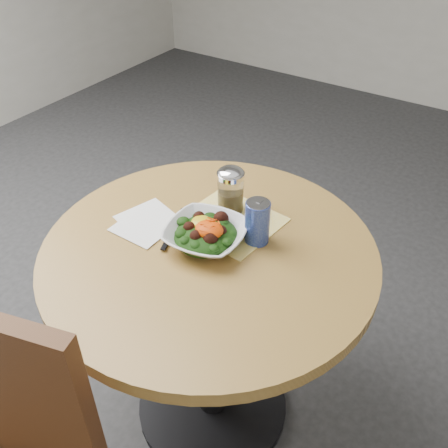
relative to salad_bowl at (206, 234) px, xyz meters
name	(u,v)px	position (x,y,z in m)	size (l,w,h in m)	color
ground	(213,406)	(0.02, -0.01, -0.78)	(6.00, 6.00, 0.00)	#2A2A2C
table	(210,299)	(0.02, -0.01, -0.23)	(0.90, 0.90, 0.75)	black
cloth_napkin	(230,221)	(0.00, 0.12, -0.03)	(0.26, 0.24, 0.00)	yellow
paper_napkins	(146,222)	(-0.19, -0.02, -0.03)	(0.18, 0.20, 0.00)	white
salad_bowl	(206,234)	(0.00, 0.00, 0.00)	(0.24, 0.24, 0.08)	silver
fork	(175,227)	(-0.11, 0.00, -0.02)	(0.08, 0.19, 0.00)	black
spice_shaker	(231,190)	(-0.03, 0.16, 0.04)	(0.08, 0.08, 0.14)	silver
beverage_can	(257,222)	(0.11, 0.08, 0.03)	(0.07, 0.07, 0.13)	#0D1997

